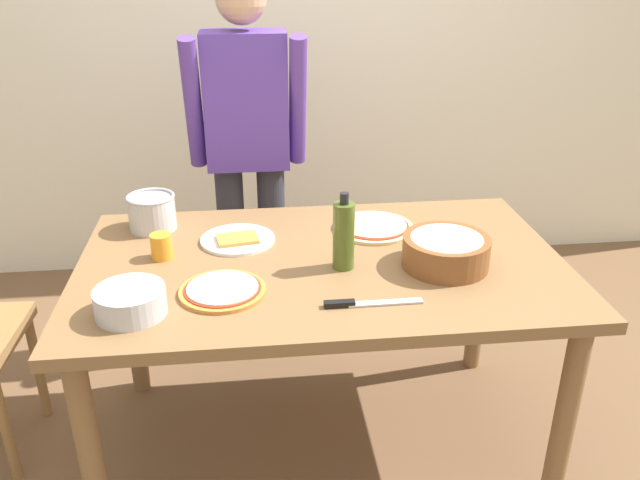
{
  "coord_description": "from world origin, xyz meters",
  "views": [
    {
      "loc": [
        -0.22,
        -1.9,
        1.72
      ],
      "look_at": [
        0.0,
        0.05,
        0.81
      ],
      "focal_mm": 36.25,
      "sensor_mm": 36.0,
      "label": 1
    }
  ],
  "objects_px": {
    "dining_table": "(322,284)",
    "steel_pot": "(152,212)",
    "person_cook": "(248,145)",
    "plate_with_slice": "(238,239)",
    "pizza_cooked_on_tray": "(223,290)",
    "pizza_raw_on_board": "(373,227)",
    "chef_knife": "(361,303)",
    "cup_orange": "(161,246)",
    "olive_oil_bottle": "(344,235)",
    "popcorn_bowl": "(446,249)",
    "mixing_bowl_steel": "(130,302)"
  },
  "relations": [
    {
      "from": "pizza_cooked_on_tray",
      "to": "plate_with_slice",
      "type": "bearing_deg",
      "value": 83.11
    },
    {
      "from": "olive_oil_bottle",
      "to": "dining_table",
      "type": "bearing_deg",
      "value": 137.38
    },
    {
      "from": "pizza_cooked_on_tray",
      "to": "steel_pot",
      "type": "bearing_deg",
      "value": 117.26
    },
    {
      "from": "person_cook",
      "to": "pizza_cooked_on_tray",
      "type": "xyz_separation_m",
      "value": [
        -0.09,
        -0.94,
        -0.17
      ]
    },
    {
      "from": "pizza_cooked_on_tray",
      "to": "chef_knife",
      "type": "bearing_deg",
      "value": -16.77
    },
    {
      "from": "popcorn_bowl",
      "to": "chef_knife",
      "type": "height_order",
      "value": "popcorn_bowl"
    },
    {
      "from": "olive_oil_bottle",
      "to": "chef_knife",
      "type": "xyz_separation_m",
      "value": [
        0.02,
        -0.25,
        -0.11
      ]
    },
    {
      "from": "dining_table",
      "to": "steel_pot",
      "type": "relative_size",
      "value": 9.22
    },
    {
      "from": "chef_knife",
      "to": "popcorn_bowl",
      "type": "bearing_deg",
      "value": 34.88
    },
    {
      "from": "pizza_cooked_on_tray",
      "to": "person_cook",
      "type": "bearing_deg",
      "value": 84.25
    },
    {
      "from": "pizza_raw_on_board",
      "to": "plate_with_slice",
      "type": "bearing_deg",
      "value": -173.84
    },
    {
      "from": "pizza_raw_on_board",
      "to": "chef_knife",
      "type": "relative_size",
      "value": 1.01
    },
    {
      "from": "popcorn_bowl",
      "to": "mixing_bowl_steel",
      "type": "relative_size",
      "value": 1.4
    },
    {
      "from": "cup_orange",
      "to": "plate_with_slice",
      "type": "bearing_deg",
      "value": 22.23
    },
    {
      "from": "mixing_bowl_steel",
      "to": "steel_pot",
      "type": "height_order",
      "value": "steel_pot"
    },
    {
      "from": "plate_with_slice",
      "to": "olive_oil_bottle",
      "type": "bearing_deg",
      "value": -34.65
    },
    {
      "from": "pizza_cooked_on_tray",
      "to": "pizza_raw_on_board",
      "type": "bearing_deg",
      "value": 37.57
    },
    {
      "from": "plate_with_slice",
      "to": "popcorn_bowl",
      "type": "relative_size",
      "value": 0.93
    },
    {
      "from": "pizza_cooked_on_tray",
      "to": "cup_orange",
      "type": "xyz_separation_m",
      "value": [
        -0.2,
        0.26,
        0.03
      ]
    },
    {
      "from": "steel_pot",
      "to": "popcorn_bowl",
      "type": "bearing_deg",
      "value": -22.94
    },
    {
      "from": "pizza_cooked_on_tray",
      "to": "olive_oil_bottle",
      "type": "relative_size",
      "value": 1.02
    },
    {
      "from": "cup_orange",
      "to": "dining_table",
      "type": "bearing_deg",
      "value": -8.2
    },
    {
      "from": "person_cook",
      "to": "cup_orange",
      "type": "bearing_deg",
      "value": -113.72
    },
    {
      "from": "pizza_raw_on_board",
      "to": "chef_knife",
      "type": "distance_m",
      "value": 0.55
    },
    {
      "from": "pizza_raw_on_board",
      "to": "plate_with_slice",
      "type": "relative_size",
      "value": 1.13
    },
    {
      "from": "olive_oil_bottle",
      "to": "steel_pot",
      "type": "height_order",
      "value": "olive_oil_bottle"
    },
    {
      "from": "steel_pot",
      "to": "cup_orange",
      "type": "bearing_deg",
      "value": -76.88
    },
    {
      "from": "pizza_raw_on_board",
      "to": "mixing_bowl_steel",
      "type": "xyz_separation_m",
      "value": [
        -0.79,
        -0.51,
        0.03
      ]
    },
    {
      "from": "person_cook",
      "to": "chef_knife",
      "type": "height_order",
      "value": "person_cook"
    },
    {
      "from": "dining_table",
      "to": "popcorn_bowl",
      "type": "bearing_deg",
      "value": -12.38
    },
    {
      "from": "plate_with_slice",
      "to": "mixing_bowl_steel",
      "type": "xyz_separation_m",
      "value": [
        -0.3,
        -0.45,
        0.03
      ]
    },
    {
      "from": "dining_table",
      "to": "steel_pot",
      "type": "height_order",
      "value": "steel_pot"
    },
    {
      "from": "dining_table",
      "to": "mixing_bowl_steel",
      "type": "relative_size",
      "value": 8.0
    },
    {
      "from": "pizza_raw_on_board",
      "to": "popcorn_bowl",
      "type": "height_order",
      "value": "popcorn_bowl"
    },
    {
      "from": "person_cook",
      "to": "cup_orange",
      "type": "height_order",
      "value": "person_cook"
    },
    {
      "from": "pizza_raw_on_board",
      "to": "dining_table",
      "type": "bearing_deg",
      "value": -133.33
    },
    {
      "from": "dining_table",
      "to": "person_cook",
      "type": "relative_size",
      "value": 0.99
    },
    {
      "from": "person_cook",
      "to": "plate_with_slice",
      "type": "distance_m",
      "value": 0.61
    },
    {
      "from": "pizza_cooked_on_tray",
      "to": "steel_pot",
      "type": "distance_m",
      "value": 0.58
    },
    {
      "from": "person_cook",
      "to": "plate_with_slice",
      "type": "height_order",
      "value": "person_cook"
    },
    {
      "from": "cup_orange",
      "to": "person_cook",
      "type": "bearing_deg",
      "value": 66.28
    },
    {
      "from": "dining_table",
      "to": "pizza_raw_on_board",
      "type": "xyz_separation_m",
      "value": [
        0.22,
        0.23,
        0.1
      ]
    },
    {
      "from": "dining_table",
      "to": "plate_with_slice",
      "type": "distance_m",
      "value": 0.34
    },
    {
      "from": "popcorn_bowl",
      "to": "olive_oil_bottle",
      "type": "bearing_deg",
      "value": 175.16
    },
    {
      "from": "pizza_raw_on_board",
      "to": "person_cook",
      "type": "bearing_deg",
      "value": 130.13
    },
    {
      "from": "person_cook",
      "to": "chef_knife",
      "type": "bearing_deg",
      "value": -73.92
    },
    {
      "from": "person_cook",
      "to": "dining_table",
      "type": "bearing_deg",
      "value": -73.36
    },
    {
      "from": "popcorn_bowl",
      "to": "cup_orange",
      "type": "height_order",
      "value": "popcorn_bowl"
    },
    {
      "from": "cup_orange",
      "to": "olive_oil_bottle",
      "type": "bearing_deg",
      "value": -12.82
    },
    {
      "from": "dining_table",
      "to": "pizza_raw_on_board",
      "type": "height_order",
      "value": "pizza_raw_on_board"
    }
  ]
}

